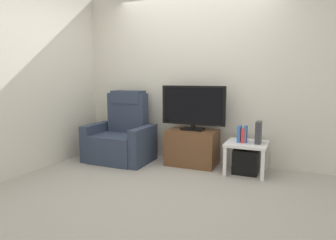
% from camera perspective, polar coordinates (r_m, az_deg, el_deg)
% --- Properties ---
extents(ground_plane, '(6.40, 6.40, 0.00)m').
position_cam_1_polar(ground_plane, '(3.76, -0.47, -11.80)').
color(ground_plane, '#9E998E').
extents(wall_back, '(6.40, 0.06, 2.60)m').
position_cam_1_polar(wall_back, '(4.59, 5.23, 8.34)').
color(wall_back, beige).
rests_on(wall_back, ground).
extents(wall_side, '(0.06, 4.48, 2.60)m').
position_cam_1_polar(wall_side, '(4.62, -22.60, 7.76)').
color(wall_side, beige).
rests_on(wall_side, ground).
extents(tv_stand, '(0.73, 0.48, 0.52)m').
position_cam_1_polar(tv_stand, '(4.40, 4.70, -5.29)').
color(tv_stand, brown).
rests_on(tv_stand, ground).
extents(television, '(0.96, 0.20, 0.65)m').
position_cam_1_polar(television, '(4.32, 4.87, 2.55)').
color(television, black).
rests_on(television, tv_stand).
extents(recliner_armchair, '(0.98, 0.78, 1.08)m').
position_cam_1_polar(recliner_armchair, '(4.67, -8.97, -3.17)').
color(recliner_armchair, '#2D384C').
rests_on(recliner_armchair, ground).
extents(side_table, '(0.54, 0.54, 0.42)m').
position_cam_1_polar(side_table, '(4.13, 14.96, -5.08)').
color(side_table, white).
rests_on(side_table, ground).
extents(subwoofer_box, '(0.33, 0.33, 0.33)m').
position_cam_1_polar(subwoofer_box, '(4.17, 14.86, -7.67)').
color(subwoofer_box, black).
rests_on(subwoofer_box, ground).
extents(book_leftmost, '(0.04, 0.13, 0.22)m').
position_cam_1_polar(book_leftmost, '(4.08, 13.62, -2.63)').
color(book_leftmost, '#3366B2').
rests_on(book_leftmost, side_table).
extents(book_middle, '(0.05, 0.12, 0.19)m').
position_cam_1_polar(book_middle, '(4.08, 14.39, -2.92)').
color(book_middle, red).
rests_on(book_middle, side_table).
extents(book_rightmost, '(0.03, 0.12, 0.23)m').
position_cam_1_polar(book_rightmost, '(4.07, 14.78, -2.67)').
color(book_rightmost, '#3366B2').
rests_on(book_rightmost, side_table).
extents(game_console, '(0.07, 0.20, 0.29)m').
position_cam_1_polar(game_console, '(4.08, 17.10, -2.31)').
color(game_console, '#333338').
rests_on(game_console, side_table).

